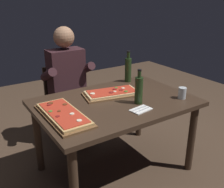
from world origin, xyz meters
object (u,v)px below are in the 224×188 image
(tumbler_near_camera, at_px, (182,94))
(seated_diner, at_px, (68,81))
(pizza_rectangular_left, at_px, (63,115))
(diner_chair, at_px, (65,99))
(pizza_rectangular_front, at_px, (112,93))
(dining_table, at_px, (115,110))
(wine_bottle_dark, at_px, (139,90))
(oil_bottle_amber, at_px, (128,69))

(tumbler_near_camera, bearing_deg, seated_diner, 123.55)
(pizza_rectangular_left, relative_size, diner_chair, 0.71)
(pizza_rectangular_front, distance_m, pizza_rectangular_left, 0.60)
(dining_table, relative_size, tumbler_near_camera, 13.34)
(wine_bottle_dark, xyz_separation_m, diner_chair, (-0.27, 1.01, -0.38))
(diner_chair, height_order, seated_diner, seated_diner)
(pizza_rectangular_front, xyz_separation_m, seated_diner, (-0.18, 0.60, -0.02))
(dining_table, height_order, pizza_rectangular_front, pizza_rectangular_front)
(dining_table, distance_m, wine_bottle_dark, 0.31)
(dining_table, xyz_separation_m, pizza_rectangular_left, (-0.52, -0.05, 0.12))
(wine_bottle_dark, relative_size, seated_diner, 0.23)
(dining_table, xyz_separation_m, tumbler_near_camera, (0.55, -0.29, 0.14))
(pizza_rectangular_left, distance_m, oil_bottle_amber, 1.05)
(oil_bottle_amber, relative_size, diner_chair, 0.39)
(pizza_rectangular_front, xyz_separation_m, oil_bottle_amber, (0.37, 0.25, 0.12))
(seated_diner, bearing_deg, pizza_rectangular_left, -116.70)
(oil_bottle_amber, bearing_deg, pizza_rectangular_front, -146.48)
(pizza_rectangular_left, height_order, wine_bottle_dark, wine_bottle_dark)
(oil_bottle_amber, relative_size, tumbler_near_camera, 3.25)
(diner_chair, bearing_deg, pizza_rectangular_front, -76.01)
(dining_table, distance_m, pizza_rectangular_left, 0.54)
(dining_table, xyz_separation_m, pizza_rectangular_front, (0.05, 0.14, 0.12))
(pizza_rectangular_left, xyz_separation_m, tumbler_near_camera, (1.07, -0.24, 0.03))
(oil_bottle_amber, bearing_deg, pizza_rectangular_left, -155.52)
(dining_table, bearing_deg, pizza_rectangular_front, 68.79)
(wine_bottle_dark, height_order, diner_chair, wine_bottle_dark)
(dining_table, bearing_deg, oil_bottle_amber, 41.96)
(dining_table, relative_size, seated_diner, 1.05)
(dining_table, xyz_separation_m, diner_chair, (-0.13, 0.86, -0.16))
(diner_chair, bearing_deg, wine_bottle_dark, -74.98)
(diner_chair, bearing_deg, pizza_rectangular_left, -113.57)
(oil_bottle_amber, height_order, diner_chair, oil_bottle_amber)
(pizza_rectangular_left, height_order, tumbler_near_camera, tumbler_near_camera)
(wine_bottle_dark, height_order, oil_bottle_amber, oil_bottle_amber)
(oil_bottle_amber, bearing_deg, dining_table, -138.04)
(pizza_rectangular_front, distance_m, wine_bottle_dark, 0.32)
(pizza_rectangular_left, relative_size, seated_diner, 0.46)
(oil_bottle_amber, bearing_deg, diner_chair, 139.37)
(dining_table, xyz_separation_m, wine_bottle_dark, (0.14, -0.16, 0.22))
(pizza_rectangular_left, relative_size, oil_bottle_amber, 1.81)
(oil_bottle_amber, relative_size, seated_diner, 0.26)
(dining_table, bearing_deg, diner_chair, 98.43)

